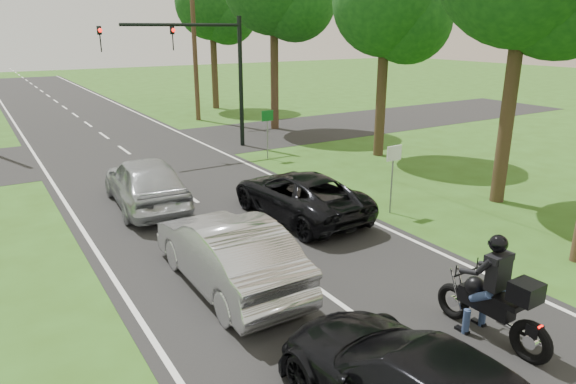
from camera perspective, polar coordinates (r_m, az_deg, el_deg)
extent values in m
plane|color=#2F5317|center=(11.35, 3.88, -11.03)|extent=(140.00, 140.00, 0.00)
cube|color=black|center=(19.73, -13.27, 1.22)|extent=(8.00, 100.00, 0.01)
cube|color=black|center=(25.33, -17.74, 4.46)|extent=(60.00, 7.00, 0.01)
torus|color=black|center=(10.75, 17.87, -11.47)|extent=(0.17, 0.73, 0.72)
torus|color=black|center=(9.98, 25.36, -14.83)|extent=(0.19, 0.79, 0.79)
cube|color=black|center=(10.24, 21.16, -11.30)|extent=(0.33, 1.05, 0.33)
sphere|color=black|center=(10.28, 20.05, -9.79)|extent=(0.37, 0.37, 0.37)
cube|color=black|center=(9.96, 23.08, -11.08)|extent=(0.39, 0.61, 0.11)
cube|color=#FF0C07|center=(9.76, 26.24, -13.34)|extent=(0.11, 0.04, 0.05)
cylinder|color=silver|center=(10.26, 24.30, -13.89)|extent=(0.12, 0.88, 0.10)
cylinder|color=black|center=(10.31, 19.19, -8.39)|extent=(0.68, 0.05, 0.04)
cube|color=black|center=(9.67, 24.93, -10.04)|extent=(0.49, 0.45, 0.35)
cube|color=black|center=(9.86, 22.36, -8.23)|extent=(0.44, 0.25, 0.66)
sphere|color=black|center=(9.70, 22.34, -5.34)|extent=(0.33, 0.33, 0.33)
cylinder|color=navy|center=(10.37, 19.18, -13.45)|extent=(0.13, 0.13, 0.49)
cylinder|color=navy|center=(10.72, 20.82, -12.57)|extent=(0.13, 0.13, 0.49)
imported|color=black|center=(15.39, 1.23, -0.28)|extent=(2.48, 5.03, 1.37)
imported|color=#B4B4B9|center=(11.31, -6.70, -6.65)|extent=(1.70, 4.83, 1.59)
imported|color=#ADB1B5|center=(16.78, -15.57, 1.10)|extent=(2.30, 4.99, 1.66)
cylinder|color=black|center=(24.78, -5.26, 11.97)|extent=(0.20, 0.20, 6.00)
cylinder|color=black|center=(23.57, -11.60, 17.74)|extent=(5.40, 0.14, 0.14)
imported|color=black|center=(23.40, -12.71, 16.33)|extent=(0.16, 0.36, 1.00)
imported|color=black|center=(22.57, -20.16, 15.67)|extent=(0.16, 0.36, 1.00)
sphere|color=#FF0C07|center=(23.23, -12.61, 17.14)|extent=(0.16, 0.16, 0.16)
sphere|color=#FF0C07|center=(22.39, -20.14, 16.51)|extent=(0.16, 0.16, 0.16)
cylinder|color=brown|center=(32.37, -10.40, 16.64)|extent=(0.28, 0.28, 10.00)
cylinder|color=slate|center=(15.92, 11.45, 1.12)|extent=(0.05, 0.05, 2.00)
cube|color=silver|center=(15.67, 11.73, 4.25)|extent=(0.55, 0.04, 0.45)
cylinder|color=slate|center=(22.32, -2.31, 6.20)|extent=(0.05, 0.05, 2.00)
cube|color=#0C591E|center=(22.13, -2.30, 8.47)|extent=(0.55, 0.04, 0.45)
cylinder|color=#332316|center=(17.66, 23.40, 9.49)|extent=(0.44, 0.44, 6.72)
cylinder|color=#332316|center=(23.09, 10.35, 11.19)|extent=(0.44, 0.44, 5.88)
sphere|color=#0F3811|center=(22.97, 10.87, 20.07)|extent=(4.50, 4.50, 4.50)
sphere|color=#0F3811|center=(23.03, 13.26, 18.08)|extent=(3.60, 3.60, 3.60)
cylinder|color=#332316|center=(29.08, -1.52, 13.87)|extent=(0.44, 0.44, 7.00)
sphere|color=#0F3811|center=(28.91, 0.84, 20.54)|extent=(4.32, 4.32, 4.32)
cylinder|color=#332316|center=(37.29, -8.21, 14.11)|extent=(0.44, 0.44, 6.44)
sphere|color=#0F3811|center=(37.26, -8.48, 20.12)|extent=(4.95, 4.95, 4.95)
sphere|color=#0F3811|center=(36.98, -6.75, 18.96)|extent=(3.96, 3.96, 3.96)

